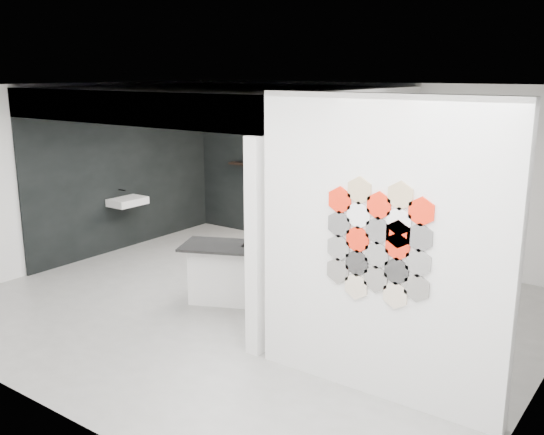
% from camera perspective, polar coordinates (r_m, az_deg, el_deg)
% --- Properties ---
extents(floor, '(7.00, 6.00, 0.01)m').
position_cam_1_polar(floor, '(7.94, -1.87, -8.44)').
color(floor, gray).
extents(partition_panel, '(2.45, 0.15, 2.80)m').
position_cam_1_polar(partition_panel, '(5.56, 10.00, -3.11)').
color(partition_panel, silver).
rests_on(partition_panel, floor).
extents(bay_clad_back, '(4.40, 0.04, 2.35)m').
position_cam_1_polar(bay_clad_back, '(10.69, 2.29, 3.93)').
color(bay_clad_back, black).
rests_on(bay_clad_back, floor).
extents(bay_clad_left, '(0.04, 4.00, 2.35)m').
position_cam_1_polar(bay_clad_left, '(10.65, -13.53, 3.52)').
color(bay_clad_left, black).
rests_on(bay_clad_left, floor).
extents(bulkhead, '(4.40, 4.00, 0.40)m').
position_cam_1_polar(bulkhead, '(8.96, -4.73, 10.86)').
color(bulkhead, silver).
rests_on(bulkhead, corner_column).
extents(corner_column, '(0.16, 0.16, 2.35)m').
position_cam_1_polar(corner_column, '(6.33, -1.60, -2.95)').
color(corner_column, silver).
rests_on(corner_column, floor).
extents(fascia_beam, '(4.40, 0.16, 0.40)m').
position_cam_1_polar(fascia_beam, '(7.61, -14.29, 9.99)').
color(fascia_beam, silver).
rests_on(fascia_beam, corner_column).
extents(wall_basin, '(0.40, 0.60, 0.12)m').
position_cam_1_polar(wall_basin, '(10.41, -13.43, 1.47)').
color(wall_basin, silver).
rests_on(wall_basin, bay_clad_left).
extents(display_shelf, '(3.00, 0.15, 0.04)m').
position_cam_1_polar(display_shelf, '(10.52, 2.43, 4.46)').
color(display_shelf, black).
rests_on(display_shelf, bay_clad_back).
extents(kitchen_island, '(1.65, 1.22, 1.21)m').
position_cam_1_polar(kitchen_island, '(7.96, -2.87, -5.20)').
color(kitchen_island, silver).
rests_on(kitchen_island, floor).
extents(stockpot, '(0.31, 0.31, 0.20)m').
position_cam_1_polar(stockpot, '(11.08, -1.92, 5.55)').
color(stockpot, black).
rests_on(stockpot, display_shelf).
extents(kettle, '(0.25, 0.25, 0.17)m').
position_cam_1_polar(kettle, '(9.87, 8.71, 4.31)').
color(kettle, black).
rests_on(kettle, display_shelf).
extents(glass_bowl, '(0.20, 0.20, 0.11)m').
position_cam_1_polar(glass_bowl, '(9.85, 9.02, 4.09)').
color(glass_bowl, gray).
rests_on(glass_bowl, display_shelf).
extents(glass_vase, '(0.14, 0.14, 0.15)m').
position_cam_1_polar(glass_vase, '(9.84, 9.03, 4.23)').
color(glass_vase, gray).
rests_on(glass_vase, display_shelf).
extents(bottle_dark, '(0.08, 0.08, 0.16)m').
position_cam_1_polar(bottle_dark, '(10.69, 0.94, 5.17)').
color(bottle_dark, black).
rests_on(bottle_dark, display_shelf).
extents(utensil_cup, '(0.09, 0.09, 0.11)m').
position_cam_1_polar(utensil_cup, '(10.92, -0.76, 5.21)').
color(utensil_cup, black).
rests_on(utensil_cup, display_shelf).
extents(hex_tile_cluster, '(1.04, 0.02, 1.16)m').
position_cam_1_polar(hex_tile_cluster, '(5.44, 9.96, -2.32)').
color(hex_tile_cluster, '#66635E').
rests_on(hex_tile_cluster, partition_panel).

